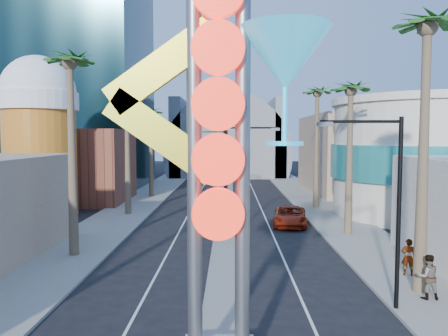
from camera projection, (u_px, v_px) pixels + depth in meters
sidewalk_west at (135, 206)px, 45.13m from camera, size 5.00×100.00×0.15m
sidewalk_east at (319, 206)px, 44.89m from camera, size 5.00×100.00×0.15m
median at (227, 202)px, 48.00m from camera, size 1.60×84.00×0.15m
hotel_tower at (69, 8)px, 60.47m from camera, size 20.00×20.00×50.00m
brick_filler_west at (81, 166)px, 47.93m from camera, size 10.00×10.00×8.00m
filler_east at (349, 153)px, 57.42m from camera, size 10.00×20.00×10.00m
beer_mug at (39, 130)px, 39.69m from camera, size 7.00×7.00×14.50m
turquoise_building at (425, 158)px, 39.42m from camera, size 16.60×16.60×10.60m
canopy at (228, 152)px, 81.61m from camera, size 22.00×16.00×22.00m
neon_sign at (247, 133)px, 12.53m from camera, size 6.53×2.60×12.55m
streetlight_0 at (233, 171)px, 29.70m from camera, size 3.79×0.25×8.00m
streetlight_1 at (223, 156)px, 53.65m from camera, size 3.79×0.25×8.00m
streetlight_2 at (388, 195)px, 17.65m from camera, size 3.45×0.25×8.00m
palm_1 at (70, 74)px, 25.41m from camera, size 2.40×2.40×12.70m
palm_2 at (127, 111)px, 39.47m from camera, size 2.40×2.40×11.20m
palm_3 at (151, 117)px, 51.43m from camera, size 2.40×2.40×11.20m
palm_5 at (427, 44)px, 19.16m from camera, size 2.40×2.40×13.20m
palm_6 at (351, 98)px, 31.22m from camera, size 2.40×2.40×11.70m
palm_7 at (317, 100)px, 43.13m from camera, size 2.40×2.40×12.70m
red_pickup at (290, 216)px, 35.37m from camera, size 3.31×5.87×1.55m
pedestrian_a at (408, 257)px, 22.15m from camera, size 0.79×0.63×1.89m
pedestrian_b at (428, 277)px, 18.94m from camera, size 0.98×0.77×1.96m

